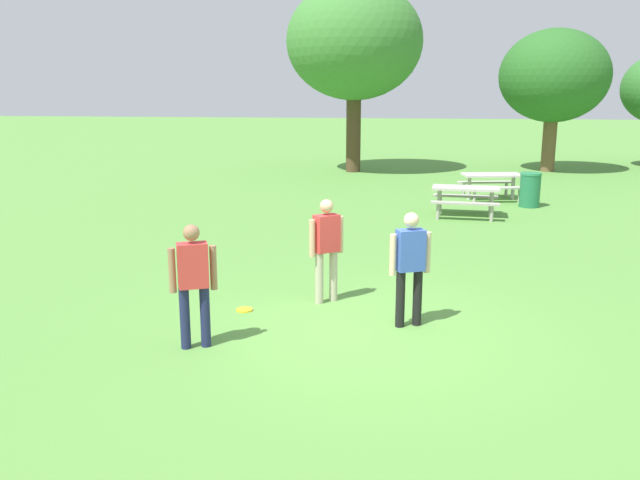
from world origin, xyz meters
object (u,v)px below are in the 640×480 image
person_thrower (410,262)px  trash_can_beside_table (530,190)px  person_bystander (326,244)px  picnic_table_near (465,195)px  tree_tall_left (354,42)px  tree_broad_center (554,76)px  picnic_table_far (491,181)px  frisbee (245,310)px  person_catcher (193,278)px

person_thrower → trash_can_beside_table: (3.42, 9.98, -0.46)m
person_bystander → picnic_table_near: (2.79, 7.42, -0.38)m
tree_tall_left → tree_broad_center: size_ratio=1.31×
person_thrower → picnic_table_near: person_thrower is taller
person_thrower → person_bystander: (-1.28, 0.93, 0.00)m
picnic_table_far → tree_tall_left: 8.74m
picnic_table_near → tree_tall_left: (-3.56, 8.80, 4.34)m
picnic_table_far → trash_can_beside_table: size_ratio=2.01×
person_thrower → picnic_table_far: size_ratio=0.85×
person_thrower → frisbee: person_thrower is taller
person_thrower → person_catcher: same height
picnic_table_far → tree_broad_center: bearing=66.7°
frisbee → trash_can_beside_table: size_ratio=0.26×
person_catcher → person_bystander: (1.48, 2.07, 0.00)m
person_catcher → picnic_table_near: 10.42m
person_bystander → picnic_table_near: person_bystander is taller
trash_can_beside_table → tree_tall_left: 10.05m
person_bystander → tree_broad_center: tree_broad_center is taller
picnic_table_near → person_catcher: bearing=-114.2°
person_thrower → frisbee: (-2.47, 0.35, -0.93)m
person_bystander → trash_can_beside_table: person_bystander is taller
person_bystander → picnic_table_far: person_bystander is taller
person_thrower → tree_broad_center: (5.56, 18.18, 2.70)m
person_thrower → person_catcher: (-2.76, -1.14, 0.00)m
picnic_table_near → tree_broad_center: 11.07m
person_thrower → trash_can_beside_table: person_thrower is taller
frisbee → person_catcher: bearing=-101.0°
frisbee → picnic_table_near: (3.98, 8.00, 0.55)m
person_catcher → tree_tall_left: tree_tall_left is taller
person_thrower → picnic_table_near: bearing=79.8°
picnic_table_near → picnic_table_far: same height
tree_broad_center → person_bystander: bearing=-111.6°
person_bystander → picnic_table_far: size_ratio=0.85×
frisbee → picnic_table_far: picnic_table_far is taller
tree_tall_left → person_bystander: bearing=-87.3°
person_catcher → trash_can_beside_table: person_catcher is taller
picnic_table_near → picnic_table_far: size_ratio=0.95×
picnic_table_far → trash_can_beside_table: 1.44m
picnic_table_far → frisbee: bearing=-114.9°
person_bystander → picnic_table_far: 10.84m
trash_can_beside_table → tree_broad_center: 9.05m
frisbee → picnic_table_near: picnic_table_near is taller
person_bystander → person_thrower: bearing=-36.0°
picnic_table_near → tree_broad_center: (4.05, 9.83, 3.08)m
person_catcher → trash_can_beside_table: size_ratio=1.71×
tree_broad_center → person_catcher: bearing=-113.3°
person_thrower → trash_can_beside_table: bearing=71.1°
person_thrower → person_catcher: bearing=-157.5°
person_catcher → tree_broad_center: size_ratio=0.30×
person_thrower → person_bystander: bearing=144.0°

